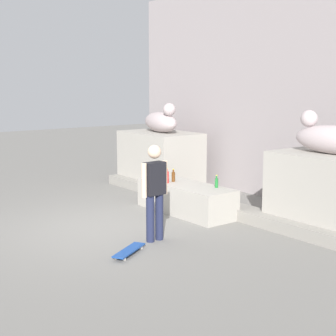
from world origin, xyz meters
name	(u,v)px	position (x,y,z in m)	size (l,w,h in m)	color
ground_plane	(107,228)	(0.00, 0.00, 0.00)	(40.00, 40.00, 0.00)	slate
facade_wall	(276,90)	(0.00, 4.67, 2.54)	(9.46, 0.60, 5.08)	gray
pedestal_left	(160,159)	(-2.64, 3.24, 0.71)	(2.12, 1.38, 1.43)	#A39E93
pedestal_right	(331,192)	(2.64, 3.24, 0.71)	(2.12, 1.38, 1.43)	#A39E93
statue_reclining_left	(161,121)	(-2.60, 3.23, 1.71)	(1.68, 0.89, 0.78)	#B5A5A5
statue_reclining_right	(333,138)	(2.60, 3.23, 1.71)	(1.63, 0.64, 0.78)	#B5A5A5
ledge_block	(186,198)	(0.00, 1.93, 0.31)	(2.35, 0.85, 0.61)	#A39E93
skater	(155,189)	(1.18, 0.26, 0.92)	(0.23, 0.54, 1.67)	#1E233F
skateboard	(129,250)	(1.52, -0.49, 0.06)	(0.57, 0.79, 0.08)	navy
bottle_green	(216,183)	(0.67, 2.18, 0.72)	(0.07, 0.07, 0.26)	#1E722D
bottle_brown	(173,176)	(-0.36, 1.88, 0.73)	(0.08, 0.08, 0.28)	#593314
bottle_red	(167,177)	(-0.32, 1.68, 0.75)	(0.07, 0.07, 0.32)	red
stair_step	(207,203)	(0.00, 2.53, 0.12)	(7.40, 0.50, 0.23)	gray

